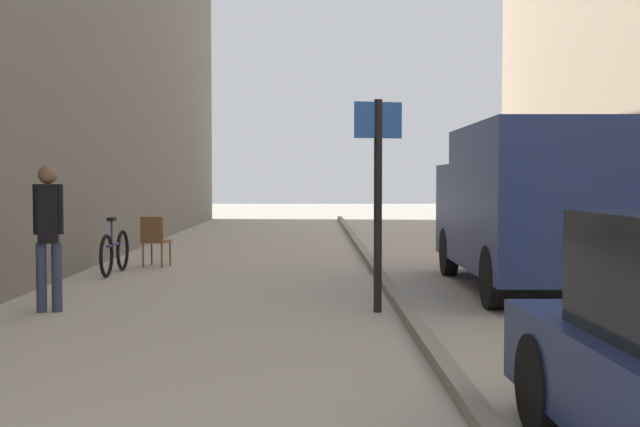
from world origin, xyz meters
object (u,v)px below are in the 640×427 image
at_px(street_sign_post, 378,186).
at_px(bicycle_leaning, 115,252).
at_px(pedestrian_main_foreground, 48,227).
at_px(delivery_van, 531,203).
at_px(cafe_chair_near_window, 155,238).

relative_size(street_sign_post, bicycle_leaning, 1.47).
height_order(pedestrian_main_foreground, delivery_van, delivery_van).
bearing_deg(street_sign_post, pedestrian_main_foreground, -14.22).
bearing_deg(cafe_chair_near_window, bicycle_leaning, -100.30).
height_order(street_sign_post, bicycle_leaning, street_sign_post).
relative_size(delivery_van, bicycle_leaning, 2.92).
distance_m(pedestrian_main_foreground, cafe_chair_near_window, 5.13).
bearing_deg(delivery_van, bicycle_leaning, 162.82).
relative_size(pedestrian_main_foreground, bicycle_leaning, 1.02).
distance_m(delivery_van, cafe_chair_near_window, 6.94).
distance_m(pedestrian_main_foreground, delivery_van, 6.71).
relative_size(pedestrian_main_foreground, cafe_chair_near_window, 1.92).
distance_m(delivery_van, bicycle_leaning, 6.98).
bearing_deg(pedestrian_main_foreground, bicycle_leaning, -98.80).
relative_size(delivery_van, street_sign_post, 1.99).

